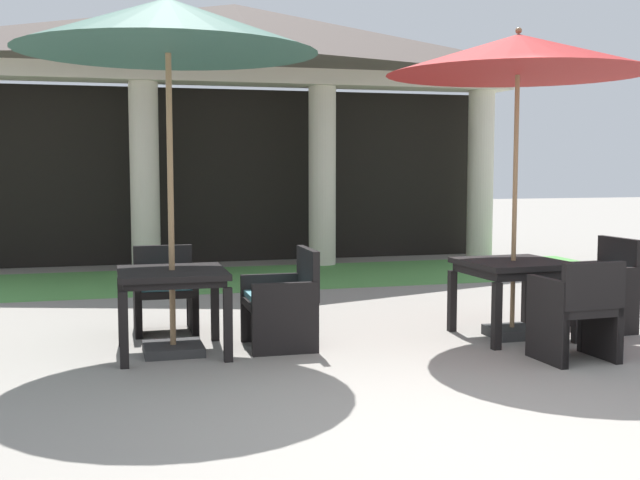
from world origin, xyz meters
TOP-DOWN VIEW (x-y plane):
  - ground_plane at (0.00, 0.00)m, footprint 60.00×60.00m
  - background_pavilion at (0.00, 8.11)m, footprint 9.53×3.03m
  - lawn_strip at (0.00, 6.78)m, footprint 11.33×2.57m
  - patio_table_near_foreground at (1.62, 2.26)m, footprint 0.93×0.93m
  - patio_umbrella_near_foreground at (1.62, 2.26)m, footprint 2.39×2.39m
  - patio_chair_near_foreground_east at (2.59, 2.30)m, footprint 0.56×0.62m
  - patio_chair_near_foreground_south at (1.67, 1.29)m, footprint 0.60×0.55m
  - patio_table_mid_left at (-1.49, 2.43)m, footprint 0.90×0.90m
  - patio_umbrella_mid_left at (-1.49, 2.43)m, footprint 2.48×2.48m
  - patio_chair_mid_left_east at (-0.53, 2.42)m, footprint 0.59×0.64m
  - patio_chair_mid_left_north at (-1.48, 3.39)m, footprint 0.59×0.58m

SIDE VIEW (x-z plane):
  - ground_plane at x=0.00m, z-range 0.00..0.00m
  - lawn_strip at x=0.00m, z-range 0.00..0.01m
  - patio_chair_mid_left_north at x=-1.48m, z-range -0.02..0.79m
  - patio_chair_mid_left_east at x=-0.53m, z-range -0.04..0.83m
  - patio_chair_near_foreground_east at x=2.59m, z-range -0.04..0.86m
  - patio_chair_near_foreground_south at x=1.67m, z-range 0.00..0.83m
  - patio_table_near_foreground at x=1.62m, z-range 0.26..0.98m
  - patio_table_mid_left at x=-1.49m, z-range 0.26..0.98m
  - patio_umbrella_near_foreground at x=1.62m, z-range 1.15..3.99m
  - patio_umbrella_mid_left at x=-1.49m, z-range 1.21..4.23m
  - background_pavilion at x=0.00m, z-range 1.14..5.17m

